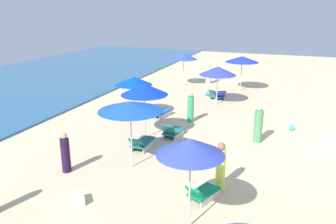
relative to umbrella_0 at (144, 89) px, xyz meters
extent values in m
cylinder|color=silver|center=(0.00, 0.00, -1.31)|extent=(0.05, 0.05, 2.10)
cone|color=#0E34D6|center=(0.00, 0.00, 0.00)|extent=(2.16, 2.16, 0.52)
cube|color=silver|center=(-1.17, -0.70, -2.23)|extent=(1.25, 0.06, 0.26)
cube|color=silver|center=(-1.18, -0.15, -2.23)|extent=(1.25, 0.06, 0.26)
cube|color=#216761|center=(-1.17, -0.42, -2.07)|extent=(1.40, 0.66, 0.06)
cube|color=#216761|center=(-1.82, -0.43, -1.86)|extent=(0.40, 0.62, 0.45)
cube|color=silver|center=(0.67, -1.47, -2.26)|extent=(1.17, 0.15, 0.21)
cube|color=silver|center=(0.73, -0.91, -2.26)|extent=(1.17, 0.15, 0.21)
cube|color=#26746E|center=(0.70, -1.19, -2.12)|extent=(1.36, 0.78, 0.06)
cube|color=#26746E|center=(0.10, -1.14, -1.86)|extent=(0.38, 0.66, 0.54)
cylinder|color=silver|center=(2.67, 1.87, -1.44)|extent=(0.05, 0.05, 1.84)
cone|color=blue|center=(2.67, 1.87, -0.29)|extent=(2.04, 2.04, 0.45)
cube|color=silver|center=(3.26, 0.23, -2.24)|extent=(1.22, 0.29, 0.25)
cube|color=silver|center=(3.36, 0.72, -2.24)|extent=(1.22, 0.29, 0.25)
cube|color=blue|center=(3.31, 0.48, -2.08)|extent=(1.47, 0.85, 0.06)
cube|color=blue|center=(2.69, 0.61, -1.83)|extent=(0.46, 0.62, 0.53)
cylinder|color=silver|center=(-3.00, -0.80, -1.22)|extent=(0.05, 0.05, 2.27)
cone|color=blue|center=(-3.00, -0.80, 0.10)|extent=(2.43, 2.43, 0.37)
cylinder|color=silver|center=(-5.86, -4.01, -1.24)|extent=(0.05, 0.05, 2.23)
cone|color=#3448B4|center=(-5.86, -4.01, 0.10)|extent=(1.85, 1.85, 0.46)
cube|color=silver|center=(-4.38, -4.26, -2.24)|extent=(0.94, 0.39, 0.24)
cube|color=silver|center=(-4.20, -3.79, -2.24)|extent=(0.94, 0.39, 0.24)
cube|color=#128356|center=(-4.29, -4.03, -2.09)|extent=(1.24, 0.95, 0.06)
cube|color=#128356|center=(-4.76, -3.85, -1.90)|extent=(0.51, 0.64, 0.41)
cylinder|color=silver|center=(6.92, -1.82, -1.43)|extent=(0.05, 0.05, 1.87)
cone|color=#3442B4|center=(6.92, -1.82, -0.22)|extent=(2.29, 2.29, 0.54)
cube|color=silver|center=(8.19, -1.79, -2.26)|extent=(1.07, 0.47, 0.20)
cube|color=silver|center=(8.37, -1.34, -2.26)|extent=(1.07, 0.47, 0.20)
cube|color=#26786E|center=(8.28, -1.56, -2.13)|extent=(1.39, 1.01, 0.06)
cube|color=#26786E|center=(7.74, -1.34, -1.91)|extent=(0.45, 0.60, 0.47)
cube|color=silver|center=(8.45, -1.82, -2.26)|extent=(1.02, 0.66, 0.19)
cube|color=silver|center=(8.15, -1.34, -2.26)|extent=(1.02, 0.66, 0.19)
cube|color=#3547BB|center=(8.30, -1.58, -2.14)|extent=(1.46, 1.25, 0.06)
cube|color=#3547BB|center=(7.79, -1.90, -1.91)|extent=(0.66, 0.74, 0.49)
cylinder|color=silver|center=(11.06, -2.63, -1.31)|extent=(0.05, 0.05, 2.10)
cone|color=#2035B8|center=(11.06, -2.63, -0.05)|extent=(2.39, 2.39, 0.42)
cylinder|color=silver|center=(11.03, 1.76, -1.32)|extent=(0.05, 0.05, 2.07)
cone|color=blue|center=(11.03, 1.76, -0.04)|extent=(2.05, 2.05, 0.49)
cylinder|color=#4E9760|center=(1.32, -5.03, -1.60)|extent=(0.53, 0.53, 1.52)
sphere|color=beige|center=(1.32, -5.03, -0.75)|extent=(0.22, 0.22, 0.22)
cylinder|color=white|center=(12.50, 0.15, -1.65)|extent=(0.54, 0.54, 1.42)
sphere|color=beige|center=(12.50, 0.15, -0.82)|extent=(0.25, 0.25, 0.25)
cylinder|color=#32A668|center=(3.03, -1.30, -1.66)|extent=(0.34, 0.34, 1.39)
sphere|color=tan|center=(3.03, -1.30, -0.87)|extent=(0.21, 0.21, 0.21)
cylinder|color=#E0F255|center=(-3.39, -4.35, -1.64)|extent=(0.40, 0.40, 1.43)
sphere|color=#9A5F4D|center=(-3.39, -4.35, -0.81)|extent=(0.26, 0.26, 0.26)
cylinder|color=#271236|center=(-4.24, 1.33, -1.70)|extent=(0.47, 0.47, 1.33)
sphere|color=tan|center=(-4.24, 1.33, -0.92)|extent=(0.25, 0.25, 0.25)
sphere|color=#3EA0CE|center=(8.72, -0.70, -2.23)|extent=(0.27, 0.27, 0.27)
cube|color=white|center=(-5.93, -0.36, -2.21)|extent=(0.65, 0.63, 0.30)
sphere|color=#3DA5D0|center=(3.52, -6.46, -2.22)|extent=(0.29, 0.29, 0.29)
camera|label=1|loc=(-13.91, -6.44, 3.67)|focal=36.92mm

